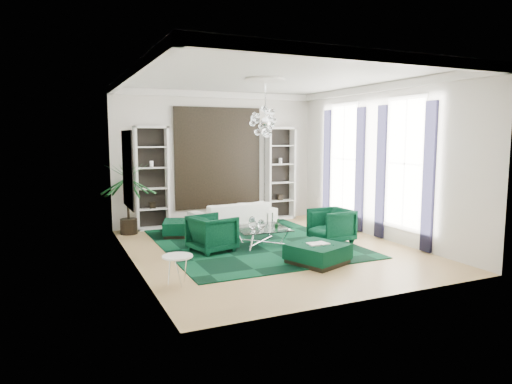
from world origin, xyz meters
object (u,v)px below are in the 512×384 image
armchair_left (212,233)px  ottoman_side (182,228)px  sofa (233,215)px  side_table (178,271)px  armchair_right (331,225)px  ottoman_front (318,254)px  coffee_table (261,236)px  palm (128,188)px

armchair_left → ottoman_side: 1.82m
sofa → side_table: bearing=50.5°
armchair_right → ottoman_front: bearing=-43.2°
ottoman_side → side_table: size_ratio=1.73×
side_table → sofa: bearing=57.8°
ottoman_side → coffee_table: bearing=-49.4°
armchair_right → palm: bearing=-126.4°
ottoman_side → armchair_left: bearing=-83.4°
coffee_table → side_table: 3.23m
armchair_right → coffee_table: (-1.66, 0.43, -0.20)m
ottoman_side → palm: size_ratio=0.38×
armchair_right → palm: 5.25m
armchair_right → ottoman_front: armchair_right is taller
ottoman_side → side_table: side_table is taller
sofa → armchair_right: bearing=111.4°
sofa → ottoman_side: 1.74m
sofa → armchair_left: 2.76m
sofa → ottoman_front: bearing=85.1°
sofa → coffee_table: sofa is taller
side_table → ottoman_front: bearing=2.6°
coffee_table → ottoman_front: bearing=-79.1°
palm → sofa: bearing=-5.1°
armchair_right → coffee_table: armchair_right is taller
ottoman_front → side_table: (-2.87, -0.13, 0.05)m
sofa → ottoman_front: sofa is taller
coffee_table → ottoman_front: (0.37, -1.91, -0.01)m
sofa → armchair_left: (-1.42, -2.37, 0.06)m
coffee_table → palm: size_ratio=0.50×
ottoman_side → palm: 1.76m
sofa → coffee_table: size_ratio=2.00×
ottoman_front → armchair_right: bearing=48.7°
armchair_right → ottoman_side: 3.75m
armchair_left → ottoman_side: size_ratio=0.99×
ottoman_front → side_table: side_table is taller
ottoman_side → side_table: (-1.07, -3.71, 0.05)m
armchair_left → palm: bearing=13.5°
palm → coffee_table: bearing=-43.7°
sofa → ottoman_side: size_ratio=2.66×
armchair_right → ottoman_side: bearing=-126.2°
sofa → side_table: sofa is taller
armchair_left → armchair_right: bearing=-110.6°
sofa → side_table: size_ratio=4.60×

